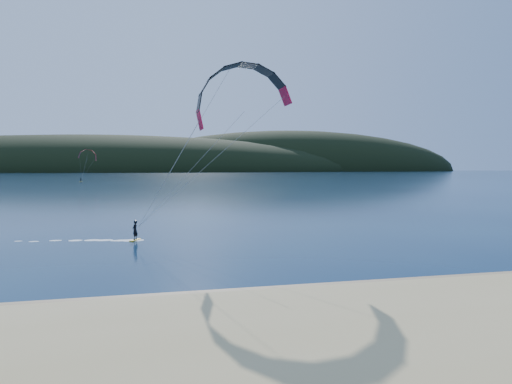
# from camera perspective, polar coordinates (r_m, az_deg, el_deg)

# --- Properties ---
(ground) EXTENTS (1800.00, 1800.00, 0.00)m
(ground) POSITION_cam_1_polar(r_m,az_deg,el_deg) (20.12, -0.68, -15.97)
(ground) COLOR #081C3A
(ground) RESTS_ON ground
(wet_sand) EXTENTS (220.00, 2.50, 0.10)m
(wet_sand) POSITION_cam_1_polar(r_m,az_deg,el_deg) (24.31, -3.13, -12.49)
(wet_sand) COLOR #967957
(wet_sand) RESTS_ON ground
(headland) EXTENTS (1200.00, 310.00, 140.00)m
(headland) POSITION_cam_1_polar(r_m,az_deg,el_deg) (763.86, -13.36, 2.43)
(headland) COLOR black
(headland) RESTS_ON ground
(kitesurfer_near) EXTENTS (24.19, 7.16, 15.12)m
(kitesurfer_near) POSITION_cam_1_polar(r_m,az_deg,el_deg) (40.16, -2.06, 9.23)
(kitesurfer_near) COLOR gold
(kitesurfer_near) RESTS_ON ground
(kitesurfer_far) EXTENTS (8.28, 4.52, 13.46)m
(kitesurfer_far) POSITION_cam_1_polar(r_m,az_deg,el_deg) (228.40, -19.80, 3.90)
(kitesurfer_far) COLOR gold
(kitesurfer_far) RESTS_ON ground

